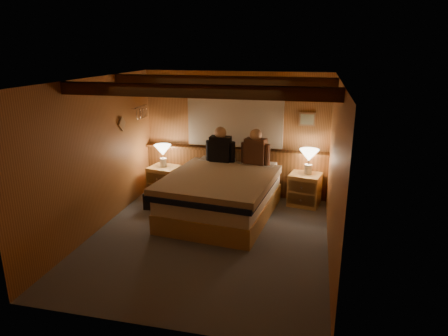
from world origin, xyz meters
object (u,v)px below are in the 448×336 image
(lamp_left, at_px, (163,151))
(lamp_right, at_px, (309,157))
(person_left, at_px, (220,147))
(person_right, at_px, (255,150))
(nightstand_right, at_px, (305,189))
(duffel_bag, at_px, (159,199))
(bed, at_px, (221,195))
(nightstand_left, at_px, (164,181))

(lamp_left, distance_m, lamp_right, 2.77)
(lamp_right, bearing_deg, person_left, -177.15)
(person_left, relative_size, person_right, 1.01)
(lamp_left, xyz_separation_m, person_left, (1.14, 0.05, 0.13))
(nightstand_right, height_order, duffel_bag, nightstand_right)
(lamp_left, bearing_deg, bed, -29.35)
(lamp_left, distance_m, person_right, 1.81)
(person_right, bearing_deg, lamp_right, 17.97)
(duffel_bag, bearing_deg, person_right, 17.14)
(nightstand_right, height_order, lamp_right, lamp_right)
(nightstand_right, xyz_separation_m, lamp_left, (-2.73, -0.10, 0.59))
(bed, height_order, person_left, person_left)
(person_left, xyz_separation_m, duffel_bag, (-0.99, -0.71, -0.87))
(lamp_right, xyz_separation_m, person_left, (-1.63, -0.08, 0.11))
(person_left, bearing_deg, lamp_right, 4.88)
(bed, xyz_separation_m, nightstand_left, (-1.33, 0.73, -0.10))
(nightstand_left, relative_size, lamp_left, 1.43)
(lamp_right, distance_m, person_right, 0.98)
(lamp_right, height_order, duffel_bag, lamp_right)
(nightstand_left, distance_m, person_left, 1.34)
(lamp_right, distance_m, person_left, 1.64)
(nightstand_left, bearing_deg, lamp_right, 13.42)
(nightstand_right, bearing_deg, person_right, -164.25)
(lamp_left, relative_size, lamp_right, 0.94)
(person_right, bearing_deg, lamp_left, -167.35)
(person_right, height_order, duffel_bag, person_right)
(nightstand_right, distance_m, duffel_bag, 2.69)
(nightstand_right, xyz_separation_m, person_right, (-0.92, -0.07, 0.73))
(bed, height_order, person_right, person_right)
(duffel_bag, bearing_deg, nightstand_right, 11.02)
(nightstand_left, xyz_separation_m, person_right, (1.79, 0.06, 0.73))
(nightstand_right, xyz_separation_m, person_left, (-1.59, -0.05, 0.73))
(bed, relative_size, lamp_right, 5.21)
(lamp_left, distance_m, person_left, 1.14)
(nightstand_left, distance_m, lamp_left, 0.60)
(nightstand_right, xyz_separation_m, lamp_right, (0.04, 0.03, 0.62))
(person_left, bearing_deg, person_right, -0.01)
(bed, relative_size, person_right, 3.50)
(person_right, bearing_deg, bed, -108.58)
(nightstand_right, bearing_deg, lamp_right, 51.74)
(bed, height_order, lamp_left, lamp_left)
(nightstand_right, distance_m, person_left, 1.75)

